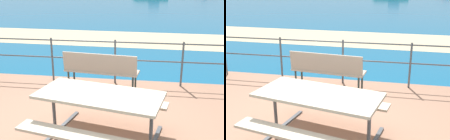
% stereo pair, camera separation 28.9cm
% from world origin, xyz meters
% --- Properties ---
extents(ground_plane, '(240.00, 240.00, 0.00)m').
position_xyz_m(ground_plane, '(0.00, 0.00, 0.00)').
color(ground_plane, tan).
extents(patio_paving, '(6.40, 5.20, 0.06)m').
position_xyz_m(patio_paving, '(0.00, 0.00, 0.03)').
color(patio_paving, '#996B51').
rests_on(patio_paving, ground).
extents(beach_strip, '(54.08, 4.99, 0.01)m').
position_xyz_m(beach_strip, '(0.00, 7.65, 0.01)').
color(beach_strip, tan).
rests_on(beach_strip, ground).
extents(picnic_table, '(1.98, 1.79, 0.77)m').
position_xyz_m(picnic_table, '(0.13, -0.13, 0.65)').
color(picnic_table, '#BCAD93').
rests_on(picnic_table, patio_paving).
extents(park_bench, '(1.58, 0.59, 0.86)m').
position_xyz_m(park_bench, '(-0.22, 1.77, 0.58)').
color(park_bench, tan).
rests_on(park_bench, patio_paving).
extents(railing_fence, '(5.94, 0.04, 1.00)m').
position_xyz_m(railing_fence, '(0.00, 2.37, 0.70)').
color(railing_fence, '#4C5156').
rests_on(railing_fence, patio_paving).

